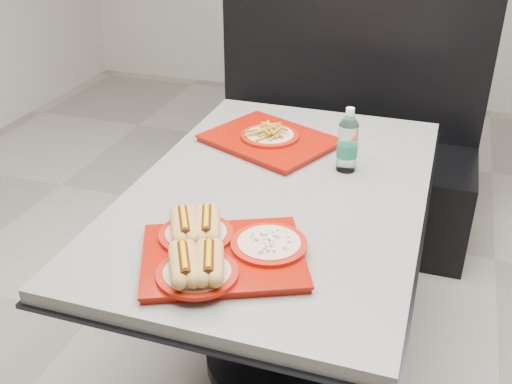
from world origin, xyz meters
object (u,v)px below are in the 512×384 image
(diner_table, at_px, (278,231))
(tray_near, at_px, (216,250))
(water_bottle, at_px, (348,144))
(booth_bench, at_px, (340,149))
(tray_far, at_px, (270,137))

(diner_table, bearing_deg, tray_near, -95.47)
(tray_near, xyz_separation_m, water_bottle, (0.22, 0.62, 0.06))
(diner_table, relative_size, booth_bench, 1.05)
(diner_table, distance_m, booth_bench, 1.11)
(diner_table, bearing_deg, tray_far, 112.41)
(diner_table, xyz_separation_m, tray_far, (-0.13, 0.31, 0.19))
(water_bottle, bearing_deg, diner_table, -133.32)
(tray_far, height_order, water_bottle, water_bottle)
(diner_table, bearing_deg, booth_bench, 90.00)
(booth_bench, distance_m, water_bottle, 1.02)
(tray_near, bearing_deg, booth_bench, 88.44)
(tray_far, bearing_deg, booth_bench, 80.73)
(booth_bench, bearing_deg, tray_near, -91.56)
(booth_bench, relative_size, tray_far, 2.52)
(booth_bench, xyz_separation_m, water_bottle, (0.18, -0.91, 0.44))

